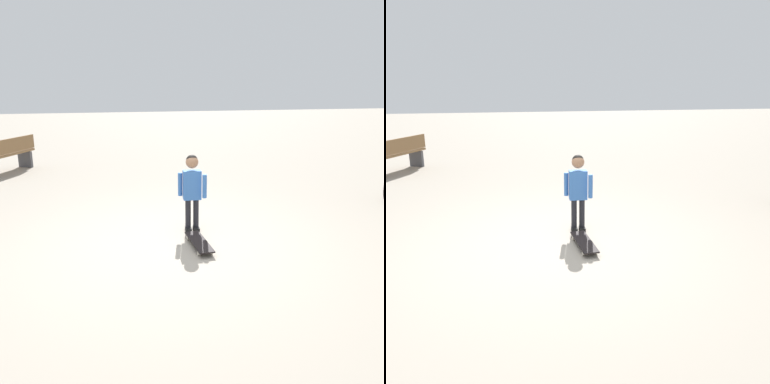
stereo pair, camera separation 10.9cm
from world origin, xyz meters
The scene contains 4 objects.
ground_plane centered at (0.00, 0.00, 0.00)m, with size 50.00×50.00×0.00m, color #9E9384.
child_person centered at (0.55, -0.47, 0.66)m, with size 0.24×0.36×1.06m.
skateboard centered at (-0.04, -0.43, 0.06)m, with size 0.73×0.22×0.07m.
street_bench centered at (5.02, 2.81, 0.42)m, with size 1.63×1.12×0.80m.
Camera 1 is at (-4.47, 0.68, 1.97)m, focal length 36.74 mm.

